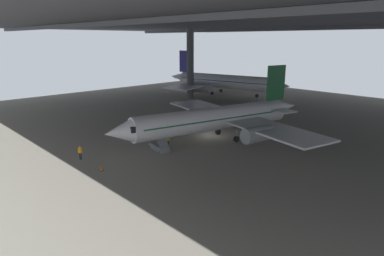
{
  "coord_description": "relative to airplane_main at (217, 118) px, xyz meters",
  "views": [
    {
      "loc": [
        33.89,
        -36.2,
        14.3
      ],
      "look_at": [
        1.49,
        -5.37,
        2.4
      ],
      "focal_mm": 31.35,
      "sensor_mm": 36.0,
      "label": 1
    }
  ],
  "objects": [
    {
      "name": "traffic_cone_orange",
      "position": [
        -0.9,
        -18.16,
        -2.95
      ],
      "size": [
        0.36,
        0.36,
        0.6
      ],
      "color": "black",
      "rests_on": "ground_plane"
    },
    {
      "name": "hangar_structure",
      "position": [
        -2.51,
        14.98,
        14.14
      ],
      "size": [
        121.0,
        99.0,
        18.02
      ],
      "color": "#4C4F54",
      "rests_on": "ground_plane"
    },
    {
      "name": "crew_worker_near_nose",
      "position": [
        -5.97,
        -18.19,
        -2.27
      ],
      "size": [
        0.45,
        0.39,
        1.71
      ],
      "color": "#232838",
      "rests_on": "ground_plane"
    },
    {
      "name": "airplane_main",
      "position": [
        0.0,
        0.0,
        0.0
      ],
      "size": [
        31.68,
        32.3,
        10.36
      ],
      "color": "white",
      "rests_on": "ground_plane"
    },
    {
      "name": "airplane_distant",
      "position": [
        -27.4,
        32.56,
        0.15
      ],
      "size": [
        35.3,
        34.64,
        11.18
      ],
      "color": "white",
      "rests_on": "ground_plane"
    },
    {
      "name": "ground_plane",
      "position": [
        -2.41,
        1.23,
        -3.25
      ],
      "size": [
        110.0,
        110.0,
        0.0
      ],
      "primitive_type": "plane",
      "color": "gray"
    },
    {
      "name": "crew_worker_by_stairs",
      "position": [
        -2.46,
        -7.24,
        -2.25
      ],
      "size": [
        0.34,
        0.51,
        1.74
      ],
      "color": "#232838",
      "rests_on": "ground_plane"
    },
    {
      "name": "boarding_stairs",
      "position": [
        -2.46,
        -8.74,
        -2.53
      ],
      "size": [
        4.18,
        2.25,
        4.43
      ],
      "color": "slate",
      "rests_on": "ground_plane"
    }
  ]
}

